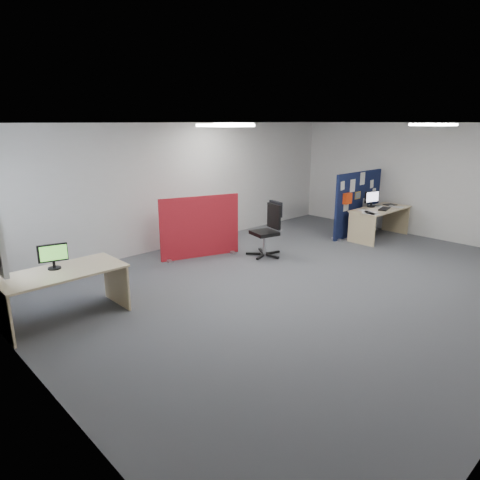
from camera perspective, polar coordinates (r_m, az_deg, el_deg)
floor at (r=7.64m, az=9.25°, el=-5.57°), size 9.00×9.00×0.00m
ceiling at (r=7.13m, az=10.21°, el=15.11°), size 9.00×7.00×0.02m
wall_back at (r=9.74m, az=-7.07°, el=7.32°), size 9.00×0.02×2.70m
wall_left at (r=4.64m, az=-26.16°, el=-3.36°), size 0.02×7.00×2.70m
wall_right at (r=11.16m, az=23.89°, el=7.16°), size 0.02×7.00×2.70m
ceiling_lights at (r=7.81m, az=7.65°, el=15.01°), size 4.10×4.10×0.04m
navy_divider at (r=10.88m, az=15.41°, el=4.70°), size 1.89×0.30×1.56m
main_desk at (r=10.77m, az=17.99°, el=3.17°), size 1.67×0.74×0.73m
monitor_main at (r=10.77m, az=17.15°, el=5.35°), size 0.43×0.18×0.38m
keyboard at (r=10.61m, az=18.69°, el=3.96°), size 0.48×0.29×0.02m
mouse at (r=11.01m, az=19.49°, el=4.30°), size 0.10×0.07×0.03m
paper_tray at (r=11.22m, az=19.38°, el=4.47°), size 0.33×0.28×0.01m
red_divider at (r=8.80m, az=-5.33°, el=1.67°), size 1.63×0.57×1.27m
second_desk at (r=6.51m, az=-22.69°, el=-5.18°), size 1.65×0.83×0.73m
monitor_second at (r=6.49m, az=-23.67°, el=-1.88°), size 0.39×0.18×0.36m
office_chair at (r=8.88m, az=3.92°, el=1.90°), size 0.74×0.72×1.12m
desk_papers at (r=10.50m, az=17.58°, el=3.88°), size 1.41×0.81×0.00m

